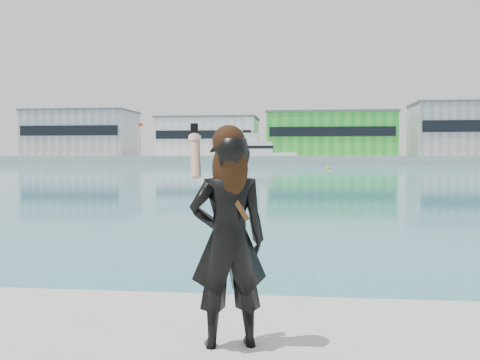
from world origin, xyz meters
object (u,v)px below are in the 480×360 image
object	(u,v)px
buoy_near	(328,169)
woman	(228,234)
motor_yacht	(249,153)
buoy_far	(192,167)

from	to	relation	value
buoy_near	woman	size ratio (longest dim) A/B	0.32
motor_yacht	woman	bearing A→B (deg)	-97.50
motor_yacht	buoy_far	distance (m)	31.21
motor_yacht	buoy_near	bearing A→B (deg)	-79.41
buoy_near	buoy_far	distance (m)	23.94
motor_yacht	buoy_near	distance (m)	40.18
buoy_near	woman	xyz separation A→B (m)	(-4.60, -81.14, 1.60)
motor_yacht	buoy_near	world-z (taller)	motor_yacht
motor_yacht	woman	xyz separation A→B (m)	(11.49, -117.87, -1.03)
buoy_near	buoy_far	size ratio (longest dim) A/B	1.00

